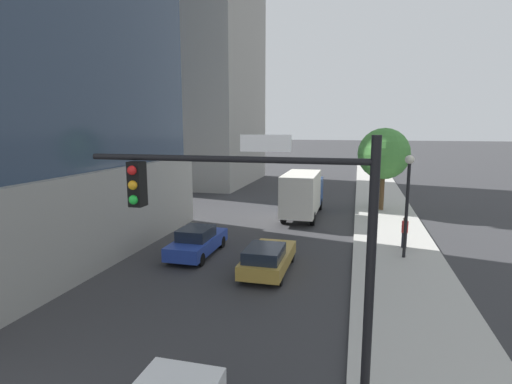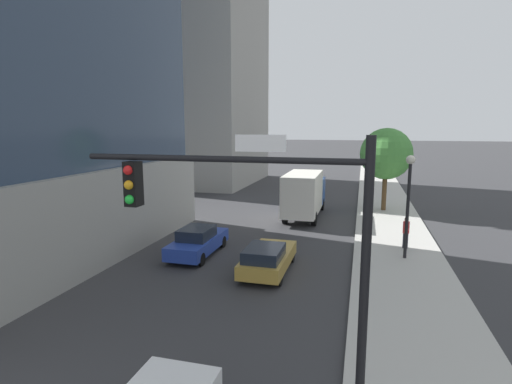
{
  "view_description": "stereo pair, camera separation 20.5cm",
  "coord_description": "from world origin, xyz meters",
  "px_view_note": "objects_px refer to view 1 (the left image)",
  "views": [
    {
      "loc": [
        6.18,
        -4.17,
        6.66
      ],
      "look_at": [
        1.73,
        13.28,
        3.7
      ],
      "focal_mm": 28.04,
      "sensor_mm": 36.0,
      "label": 1
    },
    {
      "loc": [
        6.38,
        -4.11,
        6.66
      ],
      "look_at": [
        1.73,
        13.28,
        3.7
      ],
      "focal_mm": 28.04,
      "sensor_mm": 36.0,
      "label": 2
    }
  ],
  "objects_px": {
    "construction_building": "(186,24)",
    "box_truck": "(303,193)",
    "street_lamp": "(408,190)",
    "car_blue": "(197,242)",
    "traffic_light_pole": "(263,224)",
    "street_tree": "(384,154)",
    "pedestrian_red_shirt": "(405,232)",
    "car_gold": "(268,258)"
  },
  "relations": [
    {
      "from": "car_blue",
      "to": "street_lamp",
      "type": "bearing_deg",
      "value": 10.01
    },
    {
      "from": "construction_building",
      "to": "traffic_light_pole",
      "type": "distance_m",
      "value": 43.35
    },
    {
      "from": "street_lamp",
      "to": "street_tree",
      "type": "bearing_deg",
      "value": 92.39
    },
    {
      "from": "traffic_light_pole",
      "to": "street_tree",
      "type": "distance_m",
      "value": 24.62
    },
    {
      "from": "construction_building",
      "to": "traffic_light_pole",
      "type": "bearing_deg",
      "value": -64.16
    },
    {
      "from": "construction_building",
      "to": "box_truck",
      "type": "relative_size",
      "value": 5.25
    },
    {
      "from": "street_lamp",
      "to": "construction_building",
      "type": "bearing_deg",
      "value": 132.14
    },
    {
      "from": "traffic_light_pole",
      "to": "street_tree",
      "type": "relative_size",
      "value": 1.01
    },
    {
      "from": "street_lamp",
      "to": "box_truck",
      "type": "relative_size",
      "value": 0.67
    },
    {
      "from": "car_gold",
      "to": "pedestrian_red_shirt",
      "type": "relative_size",
      "value": 2.67
    },
    {
      "from": "street_lamp",
      "to": "box_truck",
      "type": "bearing_deg",
      "value": 126.97
    },
    {
      "from": "street_tree",
      "to": "car_gold",
      "type": "relative_size",
      "value": 1.42
    },
    {
      "from": "car_gold",
      "to": "car_blue",
      "type": "bearing_deg",
      "value": 158.86
    },
    {
      "from": "car_blue",
      "to": "pedestrian_red_shirt",
      "type": "relative_size",
      "value": 2.68
    },
    {
      "from": "car_gold",
      "to": "pedestrian_red_shirt",
      "type": "xyz_separation_m",
      "value": [
        6.45,
        5.19,
        0.3
      ]
    },
    {
      "from": "construction_building",
      "to": "car_gold",
      "type": "height_order",
      "value": "construction_building"
    },
    {
      "from": "street_lamp",
      "to": "car_blue",
      "type": "bearing_deg",
      "value": -169.99
    },
    {
      "from": "street_tree",
      "to": "car_gold",
      "type": "distance_m",
      "value": 16.87
    },
    {
      "from": "traffic_light_pole",
      "to": "construction_building",
      "type": "bearing_deg",
      "value": 115.84
    },
    {
      "from": "street_lamp",
      "to": "car_blue",
      "type": "height_order",
      "value": "street_lamp"
    },
    {
      "from": "traffic_light_pole",
      "to": "box_truck",
      "type": "xyz_separation_m",
      "value": [
        -1.89,
        20.69,
        -2.72
      ]
    },
    {
      "from": "street_tree",
      "to": "traffic_light_pole",
      "type": "bearing_deg",
      "value": -99.05
    },
    {
      "from": "car_gold",
      "to": "pedestrian_red_shirt",
      "type": "bearing_deg",
      "value": 38.82
    },
    {
      "from": "street_lamp",
      "to": "pedestrian_red_shirt",
      "type": "xyz_separation_m",
      "value": [
        0.18,
        1.76,
        -2.56
      ]
    },
    {
      "from": "box_truck",
      "to": "traffic_light_pole",
      "type": "bearing_deg",
      "value": -84.77
    },
    {
      "from": "construction_building",
      "to": "box_truck",
      "type": "height_order",
      "value": "construction_building"
    },
    {
      "from": "car_gold",
      "to": "box_truck",
      "type": "relative_size",
      "value": 0.59
    },
    {
      "from": "traffic_light_pole",
      "to": "car_blue",
      "type": "relative_size",
      "value": 1.43
    },
    {
      "from": "traffic_light_pole",
      "to": "street_tree",
      "type": "xyz_separation_m",
      "value": [
        3.87,
        24.32,
        -0.02
      ]
    },
    {
      "from": "street_tree",
      "to": "box_truck",
      "type": "relative_size",
      "value": 0.83
    },
    {
      "from": "car_gold",
      "to": "car_blue",
      "type": "height_order",
      "value": "car_blue"
    },
    {
      "from": "pedestrian_red_shirt",
      "to": "street_lamp",
      "type": "bearing_deg",
      "value": -95.78
    },
    {
      "from": "box_truck",
      "to": "construction_building",
      "type": "bearing_deg",
      "value": 134.49
    },
    {
      "from": "construction_building",
      "to": "box_truck",
      "type": "distance_m",
      "value": 28.19
    },
    {
      "from": "traffic_light_pole",
      "to": "street_lamp",
      "type": "xyz_separation_m",
      "value": [
        4.37,
        12.36,
        -1.0
      ]
    },
    {
      "from": "traffic_light_pole",
      "to": "pedestrian_red_shirt",
      "type": "height_order",
      "value": "traffic_light_pole"
    },
    {
      "from": "box_truck",
      "to": "pedestrian_red_shirt",
      "type": "height_order",
      "value": "box_truck"
    },
    {
      "from": "construction_building",
      "to": "car_gold",
      "type": "distance_m",
      "value": 36.82
    },
    {
      "from": "traffic_light_pole",
      "to": "box_truck",
      "type": "height_order",
      "value": "traffic_light_pole"
    },
    {
      "from": "car_gold",
      "to": "box_truck",
      "type": "bearing_deg",
      "value": 90.0
    },
    {
      "from": "street_tree",
      "to": "construction_building",
      "type": "bearing_deg",
      "value": 149.8
    },
    {
      "from": "car_blue",
      "to": "pedestrian_red_shirt",
      "type": "distance_m",
      "value": 11.17
    }
  ]
}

